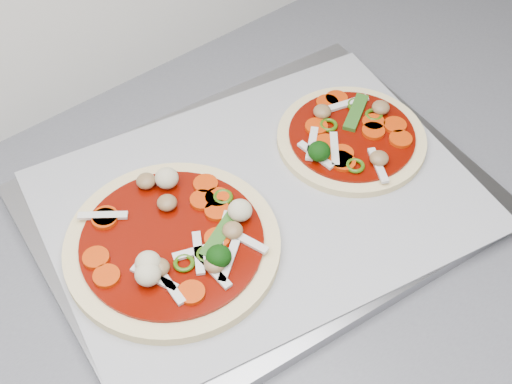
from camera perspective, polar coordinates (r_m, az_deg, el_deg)
baking_tray at (r=0.73m, az=0.35°, el=-1.01°), size 0.47×0.37×0.01m
parchment at (r=0.72m, az=0.36°, el=-0.59°), size 0.47×0.38×0.00m
pizza_left at (r=0.68m, az=-6.55°, el=-4.07°), size 0.22×0.22×0.04m
pizza_right at (r=0.78m, az=7.59°, el=4.38°), size 0.21×0.21×0.03m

